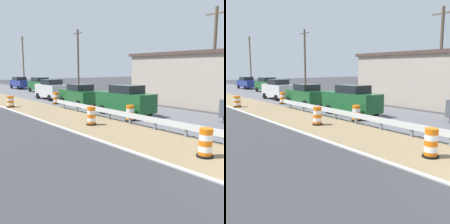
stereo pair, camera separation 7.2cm
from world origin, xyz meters
The scene contains 14 objects.
traffic_barrel_nearest centered at (0.51, 3.46, 0.52)m, with size 0.64×0.64×1.14m.
traffic_barrel_close centered at (3.24, 10.70, 0.46)m, with size 0.65×0.65×1.02m.
traffic_barrel_mid centered at (0.54, 11.22, 0.50)m, with size 0.63×0.63×1.11m.
traffic_barrel_far centered at (3.49, 21.44, 0.50)m, with size 0.65×0.65×1.11m.
traffic_barrel_farther centered at (-0.68, 21.94, 0.44)m, with size 0.71×0.71×0.99m.
car_lead_near_lane centered at (4.52, 12.64, 1.10)m, with size 2.15×4.76×2.20m.
car_lead_far_lane centered at (4.76, 19.25, 0.98)m, with size 2.23×4.59×1.95m.
car_mid_far_lane centered at (7.92, 34.64, 1.05)m, with size 2.24×4.75×2.09m.
car_distant_a centered at (7.96, 42.76, 0.98)m, with size 2.09×4.65×1.96m.
car_distant_b centered at (4.97, 25.40, 1.09)m, with size 2.21×4.16×2.19m.
roadside_shop_near centered at (14.82, 11.62, 2.43)m, with size 8.57×14.53×4.84m.
utility_pole_near centered at (10.85, 9.49, 4.14)m, with size 0.24×1.80×7.97m.
utility_pole_mid centered at (10.64, 28.76, 4.32)m, with size 0.24×1.80×8.33m.
utility_pole_far centered at (11.07, 48.83, 4.80)m, with size 0.24×1.80×9.27m.
Camera 1 is at (-8.69, -2.19, 3.42)m, focal length 43.76 mm.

